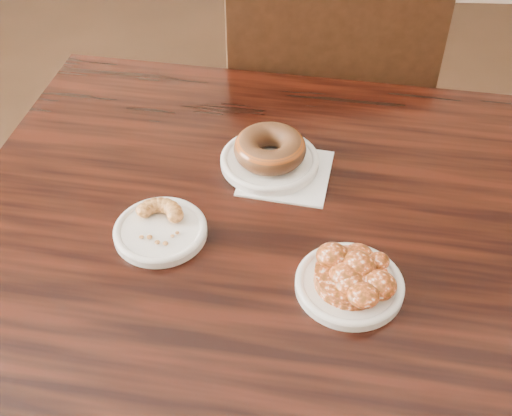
# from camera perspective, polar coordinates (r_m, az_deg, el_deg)

# --- Properties ---
(cafe_table) EXTENTS (1.05, 1.05, 0.75)m
(cafe_table) POSITION_cam_1_polar(r_m,az_deg,el_deg) (1.27, -0.47, -14.63)
(cafe_table) COLOR black
(cafe_table) RESTS_ON floor
(chair_far) EXTENTS (0.59, 0.59, 0.90)m
(chair_far) POSITION_cam_1_polar(r_m,az_deg,el_deg) (1.74, 4.68, 8.15)
(chair_far) COLOR black
(chair_far) RESTS_ON floor
(napkin) EXTENTS (0.17, 0.17, 0.00)m
(napkin) POSITION_cam_1_polar(r_m,az_deg,el_deg) (1.08, 2.67, 3.12)
(napkin) COLOR white
(napkin) RESTS_ON cafe_table
(plate_donut) EXTENTS (0.17, 0.17, 0.01)m
(plate_donut) POSITION_cam_1_polar(r_m,az_deg,el_deg) (1.09, 1.22, 4.20)
(plate_donut) COLOR white
(plate_donut) RESTS_ON napkin
(plate_cruller) EXTENTS (0.14, 0.14, 0.01)m
(plate_cruller) POSITION_cam_1_polar(r_m,az_deg,el_deg) (0.98, -8.48, -2.07)
(plate_cruller) COLOR white
(plate_cruller) RESTS_ON cafe_table
(plate_fritter) EXTENTS (0.15, 0.15, 0.01)m
(plate_fritter) POSITION_cam_1_polar(r_m,az_deg,el_deg) (0.91, 8.29, -6.78)
(plate_fritter) COLOR white
(plate_fritter) RESTS_ON cafe_table
(glazed_donut) EXTENTS (0.12, 0.12, 0.04)m
(glazed_donut) POSITION_cam_1_polar(r_m,az_deg,el_deg) (1.07, 1.25, 5.34)
(glazed_donut) COLOR #8A3614
(glazed_donut) RESTS_ON plate_donut
(apple_fritter) EXTENTS (0.14, 0.14, 0.03)m
(apple_fritter) POSITION_cam_1_polar(r_m,az_deg,el_deg) (0.89, 8.43, -5.86)
(apple_fritter) COLOR #492207
(apple_fritter) RESTS_ON plate_fritter
(cruller_fragment) EXTENTS (0.09, 0.09, 0.02)m
(cruller_fragment) POSITION_cam_1_polar(r_m,az_deg,el_deg) (0.97, -8.59, -1.33)
(cruller_fragment) COLOR brown
(cruller_fragment) RESTS_ON plate_cruller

